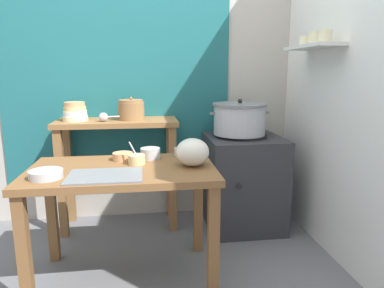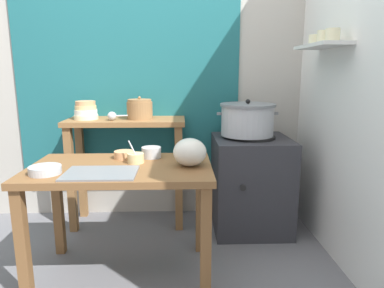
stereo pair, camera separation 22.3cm
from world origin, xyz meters
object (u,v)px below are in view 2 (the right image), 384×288
object	(u,v)px
prep_bowl_1	(186,152)
prep_table	(121,183)
back_shelf_table	(127,145)
bowl_stack_enamel	(86,111)
plastic_bag	(190,152)
prep_bowl_4	(45,170)
stove_block	(251,183)
clay_pot	(140,109)
prep_bowl_3	(124,154)
steamer_pot	(247,119)
prep_bowl_0	(151,152)
prep_bowl_2	(136,158)
serving_tray	(101,173)
ladle	(113,116)

from	to	relation	value
prep_bowl_1	prep_table	bearing A→B (deg)	-149.14
back_shelf_table	bowl_stack_enamel	distance (m)	0.43
plastic_bag	prep_bowl_4	world-z (taller)	plastic_bag
back_shelf_table	prep_bowl_4	distance (m)	0.99
stove_block	plastic_bag	size ratio (longest dim) A/B	3.64
clay_pot	back_shelf_table	bearing A→B (deg)	-180.00
clay_pot	prep_bowl_3	bearing A→B (deg)	-94.05
prep_bowl_1	prep_bowl_3	distance (m)	0.41
prep_bowl_1	plastic_bag	bearing A→B (deg)	-84.98
clay_pot	prep_table	bearing A→B (deg)	-92.53
steamer_pot	prep_bowl_4	bearing A→B (deg)	-147.25
prep_bowl_0	plastic_bag	bearing A→B (deg)	-40.20
prep_bowl_2	steamer_pot	bearing A→B (deg)	36.70
clay_pot	prep_bowl_0	bearing A→B (deg)	-76.88
prep_bowl_3	steamer_pot	bearing A→B (deg)	28.28
prep_bowl_2	serving_tray	bearing A→B (deg)	-125.00
prep_bowl_1	prep_bowl_3	bearing A→B (deg)	-172.69
prep_bowl_2	plastic_bag	bearing A→B (deg)	-12.98
serving_tray	prep_bowl_1	world-z (taller)	prep_bowl_1
serving_tray	prep_bowl_3	xyz separation A→B (m)	(0.07, 0.36, 0.02)
prep_bowl_4	serving_tray	bearing A→B (deg)	-2.48
back_shelf_table	serving_tray	xyz separation A→B (m)	(-0.00, -0.95, 0.05)
bowl_stack_enamel	ladle	xyz separation A→B (m)	(0.23, -0.07, -0.03)
prep_bowl_4	bowl_stack_enamel	bearing A→B (deg)	90.48
plastic_bag	prep_bowl_0	xyz separation A→B (m)	(-0.25, 0.21, -0.05)
bowl_stack_enamel	prep_bowl_4	distance (m)	0.96
back_shelf_table	prep_bowl_3	distance (m)	0.60
plastic_bag	prep_bowl_4	bearing A→B (deg)	-169.83
bowl_stack_enamel	back_shelf_table	bearing A→B (deg)	0.57
ladle	prep_bowl_2	distance (m)	0.71
stove_block	serving_tray	xyz separation A→B (m)	(-1.02, -0.82, 0.34)
back_shelf_table	serving_tray	world-z (taller)	back_shelf_table
steamer_pot	prep_bowl_3	world-z (taller)	steamer_pot
prep_table	back_shelf_table	distance (m)	0.79
serving_tray	prep_bowl_4	world-z (taller)	prep_bowl_4
ladle	prep_bowl_1	xyz separation A→B (m)	(0.57, -0.47, -0.18)
ladle	prep_bowl_3	size ratio (longest dim) A/B	1.94
back_shelf_table	clay_pot	world-z (taller)	clay_pot
serving_tray	prep_bowl_3	world-z (taller)	prep_bowl_3
bowl_stack_enamel	ladle	bearing A→B (deg)	-17.67
prep_bowl_3	serving_tray	bearing A→B (deg)	-101.75
prep_bowl_0	prep_bowl_2	xyz separation A→B (m)	(-0.09, -0.13, -0.00)
steamer_pot	clay_pot	xyz separation A→B (m)	(-0.86, 0.11, 0.07)
plastic_bag	prep_bowl_1	xyz separation A→B (m)	(-0.02, 0.25, -0.05)
stove_block	bowl_stack_enamel	size ratio (longest dim) A/B	4.07
prep_bowl_3	stove_block	bearing A→B (deg)	26.29
prep_bowl_0	prep_bowl_4	distance (m)	0.67
stove_block	prep_bowl_0	xyz separation A→B (m)	(-0.77, -0.45, 0.37)
clay_pot	prep_bowl_3	distance (m)	0.64
prep_bowl_1	prep_bowl_3	world-z (taller)	prep_bowl_1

